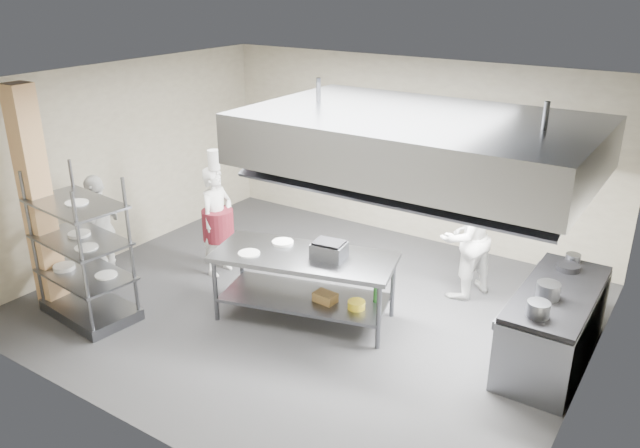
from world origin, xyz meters
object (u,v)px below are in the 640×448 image
Objects in this scene: island at (305,287)px; pass_rack at (81,247)px; chef_plating at (101,229)px; chef_head at (217,221)px; griddle at (329,251)px; cooking_range at (553,327)px; stockpot at (548,291)px; chef_line at (466,236)px.

island is 2.88m from pass_rack.
pass_rack is at bearing 12.81° from chef_plating.
chef_head reaches higher than chef_plating.
griddle is (0.31, 0.10, 0.55)m from island.
cooking_range is 4.81m from chef_head.
pass_rack is 5.66m from stockpot.
chef_line is 1.09× the size of chef_plating.
chef_line reaches higher than cooking_range.
pass_rack is (-2.41, -1.49, 0.52)m from island.
stockpot is (-0.07, -0.25, 0.57)m from cooking_range.
island is at bearing -16.25° from chef_line.
stockpot is at bearing -105.46° from cooking_range.
pass_rack is 0.97× the size of cooking_range.
chef_plating is 4.01× the size of griddle.
chef_plating is (-0.64, 0.78, -0.16)m from pass_rack.
cooking_range is at bearing 0.28° from island.
griddle is at bearing -164.72° from cooking_range.
island is at bearing 76.46° from chef_plating.
stockpot is (5.91, 1.27, 0.18)m from chef_plating.
chef_line is at bearing 35.00° from island.
island is 1.42× the size of chef_plating.
chef_line is at bearing 46.16° from pass_rack.
chef_head is (-1.85, 0.42, 0.37)m from island.
chef_head is at bearing -178.29° from stockpot.
cooking_range is 0.63m from stockpot.
chef_line is 5.15m from chef_plating.
pass_rack is 1.10× the size of chef_line.
cooking_range is (5.34, 2.30, -0.55)m from pass_rack.
chef_plating is at bearing 131.38° from chef_head.
griddle is (2.16, -0.33, 0.19)m from chef_head.
chef_plating is (-1.21, -1.13, -0.01)m from chef_head.
griddle reaches higher than island.
griddle is (2.73, 1.59, 0.04)m from pass_rack.
chef_plating reaches higher than stockpot.
chef_plating is 6.05m from stockpot.
cooking_range is 1.23× the size of chef_plating.
chef_plating is at bearing -165.78° from cooking_range.
stockpot is at bearing -4.08° from island.
chef_line is at bearing 147.15° from cooking_range.
stockpot is (5.27, 2.05, 0.02)m from pass_rack.
pass_rack is 5.84m from cooking_range.
pass_rack reaches higher than chef_line.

